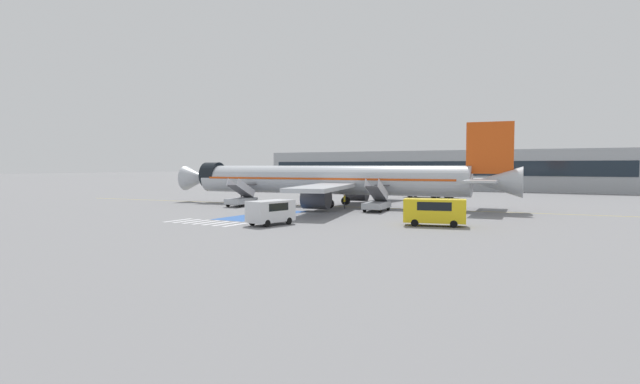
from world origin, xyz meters
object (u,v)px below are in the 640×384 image
ground_crew_0 (320,201)px  baggage_cart (279,207)px  ground_crew_2 (411,205)px  terminal_building (435,170)px  ground_crew_1 (344,200)px  boarding_stairs_forward (241,199)px  service_van_1 (271,210)px  service_van_0 (435,210)px  boarding_stairs_aft (377,203)px  fuel_tanker (432,187)px  airliner (330,180)px

ground_crew_0 → baggage_cart: bearing=40.6°
ground_crew_2 → terminal_building: terminal_building is taller
ground_crew_1 → ground_crew_2: size_ratio=1.06×
boarding_stairs_forward → ground_crew_1: bearing=6.1°
service_van_1 → ground_crew_2: (7.56, 15.58, -0.33)m
boarding_stairs_forward → service_van_0: 29.54m
service_van_1 → boarding_stairs_aft: bearing=91.8°
terminal_building → boarding_stairs_aft: bearing=-79.5°
fuel_tanker → service_van_0: bearing=-160.3°
fuel_tanker → ground_crew_2: size_ratio=5.24×
airliner → fuel_tanker: (6.56, 22.77, -1.53)m
ground_crew_0 → ground_crew_2: (12.29, -1.61, 0.00)m
ground_crew_0 → airliner: bearing=-81.6°
ground_crew_0 → terminal_building: 59.27m
airliner → boarding_stairs_forward: 11.88m
fuel_tanker → baggage_cart: fuel_tanker is taller
service_van_0 → service_van_1: size_ratio=1.22×
ground_crew_1 → terminal_building: bearing=-17.8°
fuel_tanker → baggage_cart: (-10.09, -29.50, -1.59)m
ground_crew_2 → terminal_building: 62.76m
boarding_stairs_aft → fuel_tanker: 26.31m
fuel_tanker → service_van_1: bearing=-179.5°
ground_crew_1 → ground_crew_0: bearing=83.4°
airliner → boarding_stairs_forward: (-10.19, -5.62, -2.43)m
baggage_cart → ground_crew_2: ground_crew_2 is taller
boarding_stairs_forward → ground_crew_2: (22.92, 0.54, 0.03)m
baggage_cart → airliner: bearing=79.3°
ground_crew_0 → terminal_building: size_ratio=0.02×
airliner → baggage_cart: 8.22m
airliner → service_van_1: 21.41m
service_van_1 → terminal_building: size_ratio=0.06×
service_van_1 → ground_crew_0: bearing=116.7°
boarding_stairs_forward → service_van_0: (28.29, -8.47, 0.46)m
airliner → boarding_stairs_aft: size_ratio=8.58×
fuel_tanker → airliner: bearing=166.3°
service_van_1 → ground_crew_2: service_van_1 is taller
airliner → ground_crew_0: size_ratio=27.44×
boarding_stairs_forward → fuel_tanker: boarding_stairs_forward is taller
boarding_stairs_aft → terminal_building: 60.19m
fuel_tanker → ground_crew_2: fuel_tanker is taller
airliner → ground_crew_0: airliner is taller
ground_crew_0 → terminal_building: bearing=-85.6°
baggage_cart → ground_crew_0: (3.97, 3.26, 0.72)m
baggage_cart → boarding_stairs_forward: bearing=-172.5°
ground_crew_2 → baggage_cart: bearing=-90.7°
airliner → service_van_1: size_ratio=10.11×
ground_crew_0 → ground_crew_2: bearing=173.7°
baggage_cart → ground_crew_0: 5.19m
boarding_stairs_aft → service_van_0: bearing=-53.2°
airliner → service_van_0: airliner is taller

